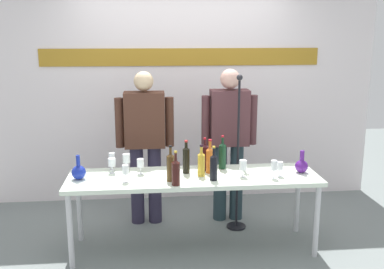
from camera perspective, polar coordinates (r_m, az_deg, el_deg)
ground_plane at (r=4.41m, az=0.19°, el=-14.18°), size 10.00×10.00×0.00m
back_wall at (r=5.37m, az=-1.32°, el=7.48°), size 4.65×0.11×3.00m
display_table at (r=4.15m, az=0.20°, el=-5.99°), size 2.30×0.63×0.72m
decanter_blue_left at (r=4.14m, az=-14.19°, el=-4.61°), size 0.13×0.13×0.22m
decanter_blue_right at (r=4.32m, az=13.73°, el=-3.83°), size 0.12×0.12×0.21m
presenter_left at (r=4.69m, az=-5.99°, el=-0.51°), size 0.60×0.22×1.62m
presenter_right at (r=4.76m, az=4.72°, el=-0.19°), size 0.59×0.22×1.64m
wine_bottle_0 at (r=4.18m, az=2.29°, el=-3.12°), size 0.07×0.07×0.32m
wine_bottle_1 at (r=4.26m, az=1.62°, el=-2.79°), size 0.07×0.07×0.32m
wine_bottle_2 at (r=4.31m, az=3.88°, el=-2.60°), size 0.07×0.07×0.33m
wine_bottle_3 at (r=3.98m, az=2.77°, el=-4.05°), size 0.07×0.07×0.31m
wine_bottle_4 at (r=3.85m, az=-2.08°, el=-4.72°), size 0.07×0.07×0.30m
wine_bottle_5 at (r=3.95m, az=-2.73°, el=-4.04°), size 0.07×0.07×0.32m
wine_bottle_6 at (r=4.17m, az=-0.75°, el=-3.10°), size 0.06×0.06×0.31m
wine_bottle_7 at (r=4.09m, az=1.18°, el=-3.63°), size 0.07×0.07×0.29m
wine_glass_left_0 at (r=4.30m, az=-8.34°, el=-3.05°), size 0.07×0.07×0.16m
wine_glass_left_1 at (r=3.97m, az=-8.44°, el=-4.47°), size 0.06×0.06×0.16m
wine_glass_left_2 at (r=4.24m, az=-10.14°, el=-3.52°), size 0.07×0.07×0.14m
wine_glass_left_3 at (r=4.18m, az=-6.56°, el=-3.65°), size 0.07×0.07×0.14m
wine_glass_left_4 at (r=4.33m, az=-10.13°, el=-2.94°), size 0.06×0.06×0.17m
wine_glass_right_0 at (r=4.17m, az=11.10°, el=-3.97°), size 0.06×0.06×0.14m
wine_glass_right_1 at (r=4.09m, az=10.37°, el=-3.91°), size 0.06×0.06×0.17m
wine_glass_right_2 at (r=4.09m, az=6.49°, el=-3.90°), size 0.07×0.07×0.16m
microphone_stand at (r=4.65m, az=5.76°, el=-5.52°), size 0.20×0.20×1.60m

